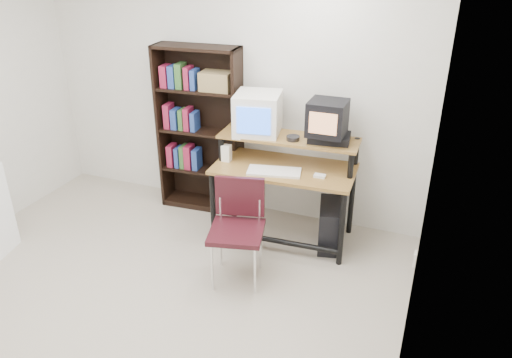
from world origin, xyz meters
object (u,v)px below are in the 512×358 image
(pc_tower, at_px, (330,225))
(bookshelf, at_px, (201,128))
(crt_tv, at_px, (327,118))
(computer_desk, at_px, (285,170))
(school_chair, at_px, (238,220))
(crt_monitor, at_px, (258,114))

(pc_tower, distance_m, bookshelf, 1.63)
(crt_tv, bearing_deg, pc_tower, -44.15)
(computer_desk, bearing_deg, school_chair, -105.25)
(crt_monitor, bearing_deg, crt_tv, -10.67)
(pc_tower, height_order, school_chair, school_chair)
(school_chair, height_order, bookshelf, bookshelf)
(computer_desk, distance_m, crt_tv, 0.62)
(computer_desk, height_order, crt_tv, crt_tv)
(crt_monitor, bearing_deg, bookshelf, 154.58)
(pc_tower, relative_size, bookshelf, 0.27)
(crt_monitor, bearing_deg, computer_desk, -30.22)
(crt_tv, relative_size, bookshelf, 0.19)
(computer_desk, xyz_separation_m, crt_tv, (0.34, 0.11, 0.51))
(crt_tv, height_order, bookshelf, bookshelf)
(bookshelf, bearing_deg, computer_desk, -20.31)
(computer_desk, xyz_separation_m, pc_tower, (0.45, 0.00, -0.49))
(crt_tv, relative_size, pc_tower, 0.73)
(school_chair, bearing_deg, pc_tower, 36.06)
(crt_tv, height_order, pc_tower, crt_tv)
(computer_desk, xyz_separation_m, bookshelf, (-1.00, 0.29, 0.18))
(crt_monitor, relative_size, bookshelf, 0.28)
(computer_desk, relative_size, crt_tv, 3.99)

